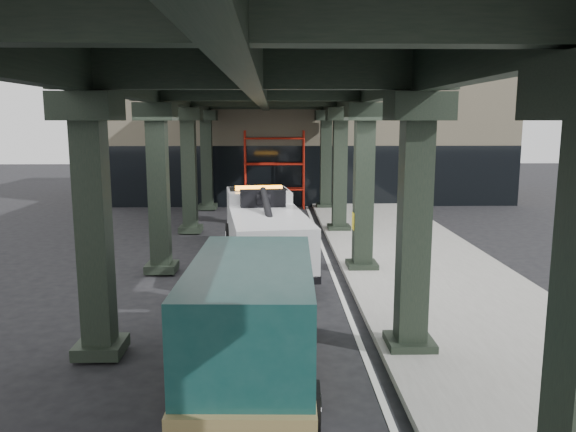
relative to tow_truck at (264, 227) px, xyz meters
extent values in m
plane|color=black|center=(0.36, -2.96, -1.19)|extent=(90.00, 90.00, 0.00)
cube|color=gray|center=(4.86, -0.96, -1.12)|extent=(5.00, 40.00, 0.15)
cube|color=silver|center=(2.06, -0.96, -1.19)|extent=(0.12, 38.00, 0.01)
cube|color=black|center=(2.96, -6.96, 1.31)|extent=(0.55, 0.55, 5.00)
cube|color=black|center=(2.96, -6.96, 3.56)|extent=(1.10, 1.10, 0.50)
cube|color=black|center=(2.96, -6.96, -1.01)|extent=(0.90, 0.90, 0.24)
cube|color=black|center=(2.96, -0.96, 1.31)|extent=(0.55, 0.55, 5.00)
cube|color=black|center=(2.96, -0.96, 3.56)|extent=(1.10, 1.10, 0.50)
cube|color=black|center=(2.96, -0.96, -1.01)|extent=(0.90, 0.90, 0.24)
cube|color=black|center=(2.96, 5.04, 1.31)|extent=(0.55, 0.55, 5.00)
cube|color=black|center=(2.96, 5.04, 3.56)|extent=(1.10, 1.10, 0.50)
cube|color=black|center=(2.96, 5.04, -1.01)|extent=(0.90, 0.90, 0.24)
cube|color=black|center=(2.96, 11.04, 1.31)|extent=(0.55, 0.55, 5.00)
cube|color=black|center=(2.96, 11.04, 3.56)|extent=(1.10, 1.10, 0.50)
cube|color=black|center=(2.96, 11.04, -1.01)|extent=(0.90, 0.90, 0.24)
cube|color=black|center=(-3.04, -6.96, 1.31)|extent=(0.55, 0.55, 5.00)
cube|color=black|center=(-3.04, -6.96, 3.56)|extent=(1.10, 1.10, 0.50)
cube|color=black|center=(-3.04, -6.96, -1.01)|extent=(0.90, 0.90, 0.24)
cube|color=black|center=(-3.04, -0.96, 1.31)|extent=(0.55, 0.55, 5.00)
cube|color=black|center=(-3.04, -0.96, 3.56)|extent=(1.10, 1.10, 0.50)
cube|color=black|center=(-3.04, -0.96, -1.01)|extent=(0.90, 0.90, 0.24)
cube|color=black|center=(-3.04, 5.04, 1.31)|extent=(0.55, 0.55, 5.00)
cube|color=black|center=(-3.04, 5.04, 3.56)|extent=(1.10, 1.10, 0.50)
cube|color=black|center=(-3.04, 5.04, -1.01)|extent=(0.90, 0.90, 0.24)
cube|color=black|center=(-3.04, 11.04, 1.31)|extent=(0.55, 0.55, 5.00)
cube|color=black|center=(-3.04, 11.04, 3.56)|extent=(1.10, 1.10, 0.50)
cube|color=black|center=(-3.04, 11.04, -1.01)|extent=(0.90, 0.90, 0.24)
cube|color=black|center=(2.96, -0.96, 4.36)|extent=(0.35, 32.00, 1.10)
cube|color=black|center=(-3.04, -0.96, 4.36)|extent=(0.35, 32.00, 1.10)
cube|color=black|center=(-0.04, -0.96, 4.36)|extent=(0.35, 32.00, 1.10)
cube|color=black|center=(-0.04, -0.96, 5.06)|extent=(7.40, 32.00, 0.30)
cube|color=#C6B793|center=(2.36, 17.04, 2.81)|extent=(22.00, 10.00, 8.00)
cylinder|color=#B81C0E|center=(-1.14, 11.94, 0.81)|extent=(0.08, 0.08, 4.00)
cylinder|color=#B81C0E|center=(-1.14, 11.14, 0.81)|extent=(0.08, 0.08, 4.00)
cylinder|color=#B81C0E|center=(1.86, 11.94, 0.81)|extent=(0.08, 0.08, 4.00)
cylinder|color=#B81C0E|center=(1.86, 11.14, 0.81)|extent=(0.08, 0.08, 4.00)
cylinder|color=#B81C0E|center=(0.36, 11.94, -0.19)|extent=(3.00, 0.08, 0.08)
cylinder|color=#B81C0E|center=(0.36, 11.94, 1.11)|extent=(3.00, 0.08, 0.08)
cylinder|color=#B81C0E|center=(0.36, 11.94, 2.41)|extent=(3.00, 0.08, 0.08)
cube|color=black|center=(0.05, -0.46, -0.57)|extent=(1.67, 6.67, 0.22)
cube|color=silver|center=(-0.21, 1.78, 0.18)|extent=(2.31, 2.35, 1.59)
cube|color=silver|center=(-0.33, 2.70, -0.27)|extent=(2.13, 0.86, 0.79)
cube|color=black|center=(-0.24, 2.00, 0.62)|extent=(2.06, 1.37, 0.75)
cube|color=silver|center=(0.18, -1.46, 0.00)|extent=(2.63, 4.63, 1.24)
cube|color=orange|center=(-0.19, 1.60, 1.06)|extent=(1.61, 0.44, 0.14)
cube|color=black|center=(-0.03, 0.29, 0.88)|extent=(1.46, 0.69, 0.53)
cylinder|color=black|center=(0.16, -1.29, 0.66)|extent=(0.58, 3.09, 1.18)
cube|color=black|center=(0.45, -3.70, -0.88)|extent=(0.41, 1.26, 0.16)
cube|color=black|center=(0.52, -4.31, -0.93)|extent=(1.43, 0.39, 0.16)
cylinder|color=black|center=(-1.21, 1.92, -0.71)|extent=(0.42, 1.00, 0.97)
cylinder|color=silver|center=(-1.21, 1.92, -0.71)|extent=(0.41, 0.57, 0.53)
cylinder|color=black|center=(0.72, 2.16, -0.71)|extent=(0.42, 1.00, 0.97)
cylinder|color=silver|center=(0.72, 2.16, -0.71)|extent=(0.41, 0.57, 0.53)
cylinder|color=black|center=(-0.86, -0.97, -0.71)|extent=(0.42, 1.00, 0.97)
cylinder|color=silver|center=(-0.86, -0.97, -0.71)|extent=(0.41, 0.57, 0.53)
cylinder|color=black|center=(1.07, -0.73, -0.71)|extent=(0.42, 1.00, 0.97)
cylinder|color=silver|center=(1.07, -0.73, -0.71)|extent=(0.41, 0.57, 0.53)
cylinder|color=black|center=(-0.72, -2.10, -0.71)|extent=(0.42, 1.00, 0.97)
cylinder|color=silver|center=(-0.72, -2.10, -0.71)|extent=(0.41, 0.57, 0.53)
cylinder|color=black|center=(1.20, -1.87, -0.71)|extent=(0.42, 1.00, 0.97)
cylinder|color=silver|center=(1.20, -1.87, -0.71)|extent=(0.41, 0.57, 0.53)
cube|color=#113E3B|center=(0.02, -5.74, -0.30)|extent=(1.97, 1.10, 0.85)
cube|color=#113E3B|center=(-0.07, -8.33, 0.08)|extent=(2.12, 4.31, 1.84)
cube|color=olive|center=(-0.06, -7.96, -0.67)|extent=(2.19, 5.35, 0.33)
cube|color=black|center=(0.00, -6.12, 0.46)|extent=(1.85, 0.47, 0.79)
cube|color=black|center=(-0.06, -8.05, 0.55)|extent=(2.12, 3.46, 0.52)
cube|color=silver|center=(0.03, -5.24, -0.67)|extent=(1.89, 0.18, 0.28)
cylinder|color=black|center=(-0.93, -5.76, -0.80)|extent=(0.29, 0.80, 0.79)
cylinder|color=silver|center=(-0.93, -5.76, -0.80)|extent=(0.32, 0.45, 0.44)
cylinder|color=black|center=(0.96, -5.82, -0.80)|extent=(0.29, 0.80, 0.79)
cylinder|color=silver|center=(0.96, -5.82, -0.80)|extent=(0.32, 0.45, 0.44)
cylinder|color=black|center=(-1.06, -9.72, -0.80)|extent=(0.29, 0.80, 0.79)
cylinder|color=silver|center=(-1.06, -9.72, -0.80)|extent=(0.32, 0.45, 0.44)
cylinder|color=black|center=(0.83, -9.78, -0.80)|extent=(0.29, 0.80, 0.79)
cylinder|color=silver|center=(0.83, -9.78, -0.80)|extent=(0.32, 0.45, 0.44)
camera|label=1|loc=(0.30, -17.30, 3.31)|focal=35.00mm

